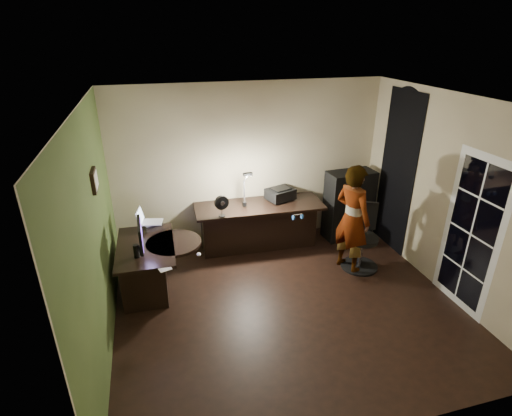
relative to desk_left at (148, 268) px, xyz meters
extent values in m
cube|color=black|center=(1.78, -0.85, -0.36)|extent=(4.50, 4.00, 0.01)
cube|color=silver|center=(1.78, -0.85, 2.35)|extent=(4.50, 4.00, 0.01)
cube|color=tan|center=(1.78, 1.16, 0.99)|extent=(4.50, 0.01, 2.70)
cube|color=tan|center=(1.78, -2.85, 0.99)|extent=(4.50, 0.01, 2.70)
cube|color=tan|center=(-0.48, -0.85, 0.99)|extent=(0.01, 4.00, 2.70)
cube|color=tan|center=(4.03, -0.85, 0.99)|extent=(0.01, 4.00, 2.70)
cube|color=#455B29|center=(-0.46, -0.85, 0.99)|extent=(0.00, 4.00, 2.70)
cube|color=black|center=(4.02, 0.30, 0.94)|extent=(0.01, 0.90, 2.60)
cube|color=white|center=(4.01, -1.40, 0.69)|extent=(0.02, 0.92, 2.10)
cube|color=black|center=(-0.44, -0.40, 1.49)|extent=(0.04, 0.30, 0.25)
cube|color=black|center=(0.00, 0.00, 0.00)|extent=(0.80, 1.26, 0.72)
cube|color=black|center=(1.83, 0.76, 0.03)|extent=(2.13, 0.83, 0.79)
cube|color=black|center=(3.45, 0.74, 0.25)|extent=(0.84, 0.46, 1.22)
cube|color=silver|center=(0.11, 0.50, 0.40)|extent=(0.32, 0.29, 0.11)
cube|color=silver|center=(0.11, 0.50, 0.57)|extent=(0.39, 0.37, 0.23)
cube|color=black|center=(-0.05, -0.25, 0.52)|extent=(0.12, 0.54, 0.35)
ellipsoid|color=silver|center=(0.68, -0.43, 0.36)|extent=(0.07, 0.09, 0.03)
cube|color=black|center=(0.05, -0.08, 0.35)|extent=(0.10, 0.15, 0.01)
cube|color=black|center=(0.69, 0.07, 0.35)|extent=(0.04, 0.14, 0.01)
cylinder|color=black|center=(-0.10, -0.29, 0.44)|extent=(0.09, 0.09, 0.20)
cube|color=silver|center=(0.21, -0.60, 0.35)|extent=(0.21, 0.25, 0.01)
cube|color=black|center=(1.16, 0.46, 0.62)|extent=(0.24, 0.16, 0.34)
cube|color=#224E93|center=(2.24, 0.06, 0.49)|extent=(0.17, 0.08, 0.08)
cube|color=black|center=(2.23, 0.87, 0.55)|extent=(0.52, 0.46, 0.19)
cube|color=black|center=(1.58, 0.76, 0.79)|extent=(0.24, 0.34, 0.68)
cube|color=black|center=(3.18, -0.26, 0.15)|extent=(0.75, 0.75, 1.02)
imported|color=#D8A88C|center=(2.99, -0.22, 0.48)|extent=(0.59, 0.71, 1.68)
camera|label=1|loc=(0.22, -4.99, 3.07)|focal=28.00mm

